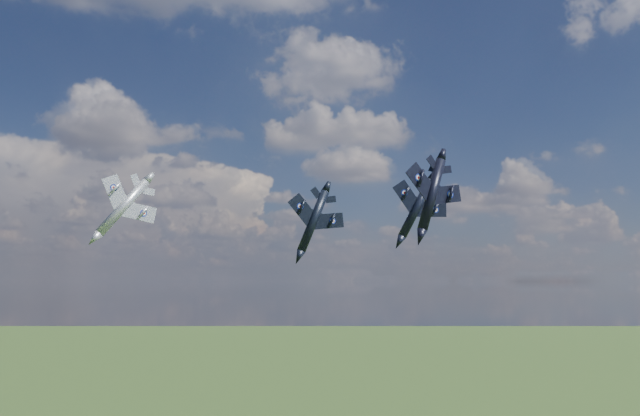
{
  "coord_description": "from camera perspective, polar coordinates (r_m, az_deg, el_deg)",
  "views": [
    {
      "loc": [
        -6.05,
        -79.19,
        71.13
      ],
      "look_at": [
        5.07,
        12.16,
        82.0
      ],
      "focal_mm": 35.0,
      "sensor_mm": 36.0,
      "label": 1
    }
  ],
  "objects": [
    {
      "name": "jet_left_silver",
      "position": [
        99.94,
        -17.57,
        0.1
      ],
      "size": [
        14.75,
        17.39,
        8.97
      ],
      "primitive_type": null,
      "rotation": [
        0.0,
        0.67,
        0.36
      ],
      "color": "#909399"
    },
    {
      "name": "jet_high_navy",
      "position": [
        116.0,
        8.81,
        -0.0
      ],
      "size": [
        12.2,
        16.57,
        8.53
      ],
      "primitive_type": null,
      "rotation": [
        0.0,
        0.49,
        -0.01
      ],
      "color": "black"
    },
    {
      "name": "jet_right_navy",
      "position": [
        75.37,
        10.18,
        1.23
      ],
      "size": [
        13.26,
        15.09,
        5.44
      ],
      "primitive_type": null,
      "rotation": [
        0.0,
        0.34,
        0.37
      ],
      "color": "black"
    },
    {
      "name": "jet_lead_navy",
      "position": [
        86.58,
        -0.61,
        -1.18
      ],
      "size": [
        10.89,
        13.67,
        5.82
      ],
      "primitive_type": null,
      "rotation": [
        0.0,
        0.39,
        0.13
      ],
      "color": "black"
    }
  ]
}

